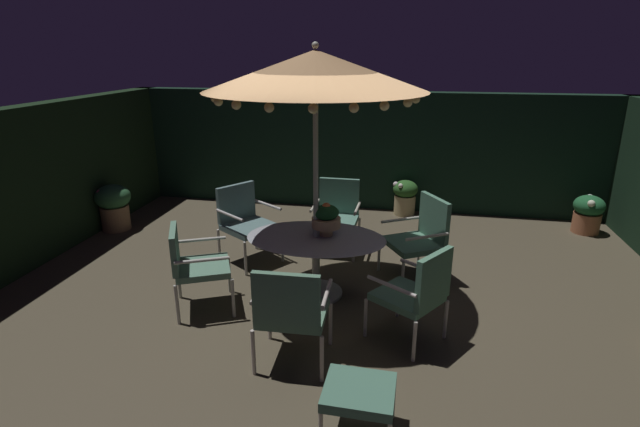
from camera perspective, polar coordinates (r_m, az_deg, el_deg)
The scene contains 16 objects.
ground_plane at distance 5.69m, azimuth 2.02°, elevation -9.61°, with size 8.54×7.05×0.02m, color #463E2E.
hedge_backdrop_rear at distance 8.52m, azimuth 5.60°, elevation 7.48°, with size 8.54×0.30×2.04m, color black.
hedge_backdrop_left at distance 7.13m, azimuth -32.71°, elevation 2.21°, with size 0.30×7.05×2.04m, color black.
patio_dining_table at distance 5.44m, azimuth -0.49°, elevation -4.31°, with size 1.59×1.10×0.72m.
patio_umbrella at distance 5.00m, azimuth -0.55°, elevation 16.64°, with size 2.30×2.30×2.79m.
centerpiece_planter at distance 5.35m, azimuth 0.75°, elevation -0.50°, with size 0.33×0.33×0.39m.
patio_chair_north at distance 4.24m, azimuth -3.53°, elevation -11.32°, with size 0.66×0.61×1.00m.
patio_chair_northeast at distance 4.66m, azimuth 11.52°, elevation -9.02°, with size 0.81×0.80×0.99m.
patio_chair_east at distance 6.00m, azimuth 12.00°, elevation -2.40°, with size 0.86×0.87×1.02m.
patio_chair_southeast at distance 6.69m, azimuth 2.06°, elevation 0.26°, with size 0.64×0.61×1.00m.
patio_chair_south at distance 6.42m, azimuth -8.99°, elevation -0.54°, with size 0.87×0.87×1.02m.
patio_chair_southwest at distance 5.32m, azimuth -14.91°, elevation -5.57°, with size 0.79×0.79×0.95m.
ottoman_footrest at distance 3.71m, azimuth 4.70°, elevation -20.63°, with size 0.52×0.47×0.41m.
potted_plant_back_right at distance 8.47m, azimuth 29.35°, elevation 0.08°, with size 0.45×0.46×0.60m.
potted_plant_back_left at distance 8.32m, azimuth 10.11°, elevation 2.09°, with size 0.42×0.42×0.60m.
potted_plant_left_far at distance 8.15m, azimuth -23.41°, elevation 0.95°, with size 0.54×0.54×0.73m.
Camera 1 is at (0.73, -4.94, 2.72)m, focal length 26.79 mm.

